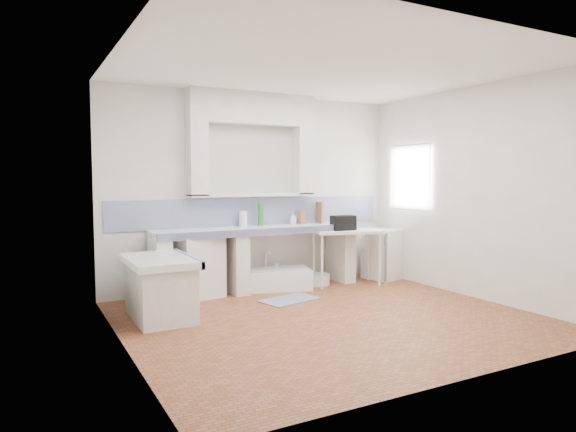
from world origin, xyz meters
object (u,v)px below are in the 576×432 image
side_table (346,257)px  fridge (383,254)px  stove (197,266)px  sink (272,280)px

side_table → fridge: 0.79m
side_table → fridge: size_ratio=1.26×
side_table → fridge: bearing=22.8°
side_table → fridge: fridge is taller
stove → sink: 1.15m
stove → fridge: 3.01m
sink → side_table: 1.18m
sink → fridge: fridge is taller
stove → fridge: bearing=-14.7°
stove → fridge: (3.01, -0.20, -0.02)m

